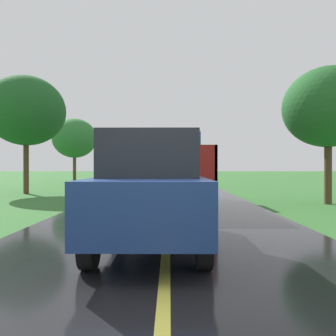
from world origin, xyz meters
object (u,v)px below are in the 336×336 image
(following_car, at_px, (151,189))
(roadside_tree_near_left, at_px, (26,111))
(banana_truck_far, at_px, (167,166))
(banana_truck_near, at_px, (175,167))
(roadside_tree_mid_right, at_px, (328,107))
(roadside_tree_far_left, at_px, (74,138))

(following_car, bearing_deg, roadside_tree_near_left, 121.98)
(banana_truck_far, bearing_deg, banana_truck_near, -87.94)
(banana_truck_near, distance_m, banana_truck_far, 11.93)
(roadside_tree_near_left, relative_size, roadside_tree_mid_right, 1.19)
(banana_truck_near, bearing_deg, banana_truck_far, 92.06)
(roadside_tree_near_left, bearing_deg, banana_truck_near, -30.01)
(banana_truck_near, bearing_deg, roadside_tree_mid_right, -2.11)
(following_car, bearing_deg, banana_truck_far, 89.73)
(roadside_tree_far_left, height_order, following_car, roadside_tree_far_left)
(banana_truck_near, relative_size, banana_truck_far, 1.00)
(roadside_tree_mid_right, xyz_separation_m, following_car, (-6.50, -7.11, -2.70))
(banana_truck_near, height_order, following_car, banana_truck_near)
(roadside_tree_near_left, height_order, following_car, roadside_tree_near_left)
(roadside_tree_near_left, bearing_deg, roadside_tree_mid_right, -19.08)
(roadside_tree_near_left, bearing_deg, banana_truck_far, 44.13)
(roadside_tree_mid_right, xyz_separation_m, roadside_tree_far_left, (-14.61, 16.00, 0.20))
(following_car, bearing_deg, roadside_tree_far_left, 109.33)
(roadside_tree_mid_right, distance_m, roadside_tree_far_left, 21.67)
(roadside_tree_mid_right, bearing_deg, following_car, -132.41)
(banana_truck_near, distance_m, roadside_tree_near_left, 9.69)
(roadside_tree_mid_right, distance_m, following_car, 10.00)
(following_car, bearing_deg, banana_truck_near, 85.95)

